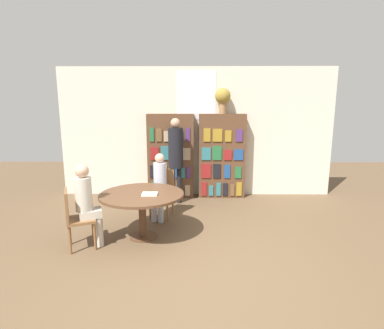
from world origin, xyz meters
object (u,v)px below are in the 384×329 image
Objects in this scene: flower_vase at (223,98)px; seated_reader_right at (87,200)px; bookshelf_left at (171,156)px; bookshelf_right at (222,156)px; reading_table at (142,200)px; seated_reader_left at (159,183)px; librarian_standing at (176,151)px; chair_near_camera at (75,216)px; chair_left_side at (163,191)px.

seated_reader_right is (-2.23, -2.64, -1.58)m from flower_vase.
bookshelf_left and bookshelf_right have the same top height.
bookshelf_left reaches higher than reading_table.
bookshelf_right reaches higher than seated_reader_left.
librarian_standing is (0.43, 1.81, 0.52)m from reading_table.
chair_near_camera is 0.71× the size of seated_reader_right.
librarian_standing is at bearing -91.10° from chair_left_side.
bookshelf_left is 1.53m from seated_reader_left.
seated_reader_right is at bearing -111.61° from bookshelf_left.
bookshelf_left is 1.00× the size of bookshelf_right.
seated_reader_left reaches higher than chair_near_camera.
bookshelf_left is 3.00m from chair_near_camera.
seated_reader_left is at bearing -130.35° from flower_vase.
chair_left_side is at bearing -104.00° from librarian_standing.
seated_reader_right reaches higher than seated_reader_left.
bookshelf_right is at bearing 116.66° from seated_reader_right.
bookshelf_left is 2.35m from reading_table.
librarian_standing reaches higher than reading_table.
chair_left_side is at bearing 117.00° from chair_near_camera.
bookshelf_right is 1.45× the size of reading_table.
flower_vase is 0.45× the size of seated_reader_right.
bookshelf_left is 1.78m from flower_vase.
seated_reader_left reaches higher than chair_left_side.
chair_near_camera is at bearing -90.00° from seated_reader_right.
flower_vase reaches higher than librarian_standing.
reading_table is at bearing -122.46° from bookshelf_right.
bookshelf_right is 1.17m from librarian_standing.
flower_vase reaches higher than chair_left_side.
seated_reader_right is (-2.23, -2.63, -0.24)m from bookshelf_right.
bookshelf_left is 2.14× the size of chair_left_side.
flower_vase is at bearing 57.61° from reading_table.
chair_near_camera is (-0.93, -0.40, -0.13)m from reading_table.
flower_vase is 0.43× the size of reading_table.
librarian_standing is at bearing -153.96° from flower_vase.
seated_reader_right is at bearing 62.96° from seated_reader_left.
seated_reader_left is (-1.28, -1.51, -1.60)m from flower_vase.
flower_vase reaches higher than bookshelf_left.
seated_reader_left is (-0.10, -1.51, -0.26)m from bookshelf_left.
bookshelf_left is 2.14× the size of chair_near_camera.
bookshelf_left is at bearing 83.00° from reading_table.
reading_table is at bearing -103.40° from librarian_standing.
bookshelf_left reaches higher than chair_left_side.
bookshelf_left is 3.41× the size of flower_vase.
bookshelf_right reaches higher than seated_reader_right.
reading_table is 1.05× the size of seated_reader_right.
bookshelf_left is 1.55× the size of seated_reader_left.
bookshelf_left is 1.18m from bookshelf_right.
reading_table is at bearing -122.39° from flower_vase.
flower_vase is at bearing 100.77° from bookshelf_right.
bookshelf_left is at bearing -179.77° from flower_vase.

